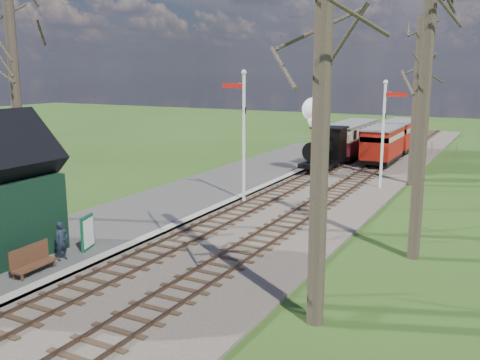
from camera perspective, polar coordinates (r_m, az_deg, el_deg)
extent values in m
ellipsoid|color=#385B23|center=(77.71, -0.54, -4.00)|extent=(57.60, 36.00, 16.20)
ellipsoid|color=#385B23|center=(81.27, 13.55, -4.84)|extent=(64.00, 40.00, 18.00)
cube|color=brown|center=(29.97, 9.13, -0.35)|extent=(8.00, 60.00, 0.10)
cube|color=brown|center=(30.56, 5.94, 0.14)|extent=(0.07, 60.00, 0.12)
cube|color=brown|center=(30.21, 7.70, -0.04)|extent=(0.07, 60.00, 0.12)
cube|color=#38281C|center=(30.39, 6.81, -0.03)|extent=(1.60, 60.00, 0.09)
cube|color=brown|center=(29.71, 10.59, -0.33)|extent=(0.07, 60.00, 0.12)
cube|color=brown|center=(29.44, 12.44, -0.51)|extent=(0.07, 60.00, 0.12)
cube|color=#38281C|center=(29.58, 11.51, -0.50)|extent=(1.60, 60.00, 0.09)
cube|color=#474442|center=(25.08, -7.41, -2.53)|extent=(5.00, 44.00, 0.20)
cube|color=#B2AD9E|center=(23.86, -2.88, -3.17)|extent=(0.40, 44.00, 0.21)
cylinder|color=silver|center=(24.78, 0.42, 4.22)|extent=(0.14, 0.14, 6.00)
sphere|color=silver|center=(24.57, 0.43, 11.41)|extent=(0.24, 0.24, 0.24)
cube|color=#B7140F|center=(24.84, -0.72, 10.03)|extent=(1.10, 0.08, 0.22)
cube|color=black|center=(24.64, 0.42, 7.45)|extent=(0.18, 0.06, 0.30)
cylinder|color=silver|center=(28.73, 14.98, 4.35)|extent=(0.14, 0.14, 5.50)
sphere|color=silver|center=(28.52, 15.29, 10.04)|extent=(0.24, 0.24, 0.24)
cube|color=#B7140F|center=(28.43, 16.31, 8.76)|extent=(1.10, 0.08, 0.22)
cube|color=black|center=(28.61, 15.10, 6.63)|extent=(0.18, 0.06, 0.30)
cylinder|color=#382D23|center=(23.26, -22.86, 9.02)|extent=(0.41, 0.41, 11.00)
cylinder|color=#382D23|center=(12.51, 8.75, 10.60)|extent=(0.42, 0.42, 12.00)
cylinder|color=#382D23|center=(18.07, 18.96, 7.21)|extent=(0.40, 0.40, 10.00)
cylinder|color=#382D23|center=(30.29, 18.26, 7.85)|extent=(0.39, 0.39, 9.00)
cube|color=slate|center=(43.41, 13.92, 4.09)|extent=(12.60, 0.02, 0.01)
cube|color=slate|center=(43.45, 13.90, 3.70)|extent=(12.60, 0.02, 0.02)
cylinder|color=slate|center=(43.44, 13.90, 3.76)|extent=(0.08, 0.08, 1.00)
cube|color=black|center=(33.17, 8.78, 1.87)|extent=(1.69, 3.97, 0.25)
cylinder|color=black|center=(32.47, 8.48, 3.27)|extent=(1.09, 2.58, 1.09)
cube|color=black|center=(34.14, 9.49, 3.81)|extent=(1.79, 1.59, 1.99)
cylinder|color=black|center=(31.43, 7.92, 4.65)|extent=(0.28, 0.28, 0.79)
sphere|color=#AF9033|center=(32.66, 8.69, 4.54)|extent=(0.52, 0.52, 0.52)
sphere|color=white|center=(31.30, 8.14, 6.36)|extent=(0.99, 0.99, 0.99)
sphere|color=white|center=(31.41, 7.89, 7.47)|extent=(1.39, 1.39, 1.39)
cylinder|color=black|center=(32.25, 7.24, 1.40)|extent=(0.10, 0.64, 0.64)
cylinder|color=black|center=(31.92, 8.92, 1.25)|extent=(0.10, 0.64, 0.64)
cube|color=black|center=(38.84, 11.70, 3.03)|extent=(1.89, 6.96, 0.30)
cube|color=#541319|center=(38.76, 11.74, 3.90)|extent=(1.99, 6.96, 0.89)
cube|color=#C1B892|center=(38.65, 11.79, 5.22)|extent=(1.99, 6.96, 0.89)
cube|color=slate|center=(38.60, 11.82, 5.95)|extent=(2.09, 7.15, 0.12)
cube|color=black|center=(36.61, 14.87, 2.33)|extent=(1.75, 4.60, 0.28)
cube|color=#A6180D|center=(36.53, 14.91, 3.18)|extent=(1.84, 4.60, 0.83)
cube|color=#C1B892|center=(36.42, 14.98, 4.47)|extent=(1.84, 4.60, 0.83)
cube|color=slate|center=(36.37, 15.02, 5.19)|extent=(1.93, 4.78, 0.11)
cube|color=black|center=(41.93, 16.60, 3.37)|extent=(1.75, 4.60, 0.28)
cube|color=#A6180D|center=(41.86, 16.64, 4.12)|extent=(1.84, 4.60, 0.83)
cube|color=#C1B892|center=(41.77, 16.71, 5.25)|extent=(1.84, 4.60, 0.83)
cube|color=slate|center=(41.72, 16.74, 5.87)|extent=(1.93, 4.78, 0.11)
cube|color=#104E2C|center=(18.93, -15.98, -5.42)|extent=(0.32, 0.80, 1.18)
cube|color=silver|center=(18.91, -15.84, -5.43)|extent=(0.23, 0.67, 0.97)
cube|color=#4E2E1C|center=(17.40, -21.07, -8.49)|extent=(0.48, 1.49, 0.06)
cube|color=#4E2E1C|center=(17.44, -21.57, -7.49)|extent=(0.11, 1.48, 0.63)
cube|color=#4E2E1C|center=(16.95, -22.30, -9.61)|extent=(0.06, 0.06, 0.21)
cube|color=#4E2E1C|center=(17.95, -19.84, -8.25)|extent=(0.06, 0.06, 0.21)
imported|color=#1A212E|center=(18.14, -18.48, -6.18)|extent=(0.37, 0.50, 1.27)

